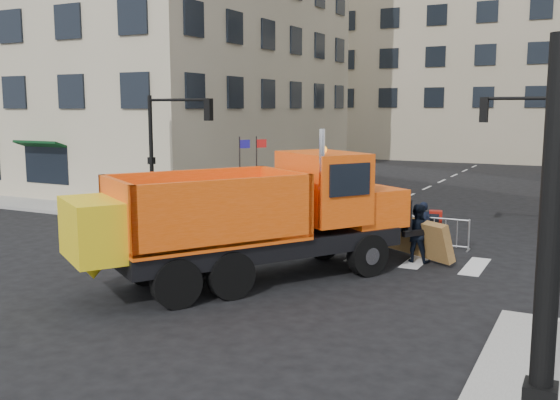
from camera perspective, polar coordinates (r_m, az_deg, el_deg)
The scene contains 12 objects.
ground at distance 17.47m, azimuth -6.25°, elevation -7.80°, with size 120.00×120.00×0.00m, color black.
sidewalk_back at distance 24.79m, azimuth 4.61°, elevation -2.75°, with size 64.00×5.00×0.15m, color gray.
building_far at distance 67.01m, azimuth 19.62°, elevation 14.05°, with size 30.00×18.00×24.00m, color tan.
traffic_light_left at distance 27.66m, azimuth -11.68°, elevation 3.75°, with size 0.18×0.18×5.40m, color black.
traffic_light_near at distance 5.44m, azimuth 22.71°, elevation -15.73°, with size 0.18×0.18×5.40m, color black.
crowd_barriers at distance 24.19m, azimuth 2.17°, elevation -1.87°, with size 12.60×0.60×1.10m, color #9EA0A5, non-canonical shape.
plow_truck at distance 17.41m, azimuth -2.66°, elevation -1.35°, with size 8.48×10.94×4.31m.
cop_a at distance 22.00m, azimuth 12.89°, elevation -2.32°, with size 0.62×0.41×1.70m, color black.
cop_b at distance 20.27m, azimuth 12.41°, elevation -2.97°, with size 0.91×0.71×1.87m, color black.
cop_c at distance 21.77m, azimuth 9.20°, elevation -2.39°, with size 0.97×0.40×1.65m, color black.
worker at distance 26.66m, azimuth -10.78°, elevation 0.01°, with size 1.15×0.66×1.77m, color #C7CA17.
newspaper_box at distance 22.91m, azimuth 14.01°, elevation -2.32°, with size 0.45×0.40×1.10m, color maroon.
Camera 1 is at (9.28, -13.98, 4.87)m, focal length 40.00 mm.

